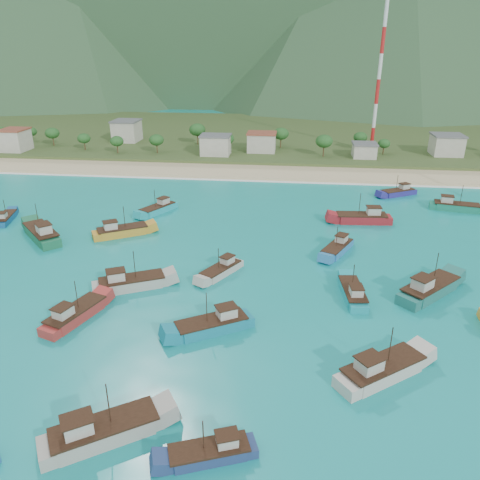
# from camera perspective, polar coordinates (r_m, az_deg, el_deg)

# --- Properties ---
(ground) EXTENTS (600.00, 600.00, 0.00)m
(ground) POSITION_cam_1_polar(r_m,az_deg,el_deg) (72.25, 3.97, -8.00)
(ground) COLOR #0D917D
(ground) RESTS_ON ground
(beach) EXTENTS (400.00, 18.00, 1.20)m
(beach) POSITION_cam_1_polar(r_m,az_deg,el_deg) (145.77, 5.57, 8.11)
(beach) COLOR beige
(beach) RESTS_ON ground
(land) EXTENTS (400.00, 110.00, 2.40)m
(land) POSITION_cam_1_polar(r_m,az_deg,el_deg) (205.35, 6.01, 12.43)
(land) COLOR #385123
(land) RESTS_ON ground
(surf_line) EXTENTS (400.00, 2.50, 0.08)m
(surf_line) POSITION_cam_1_polar(r_m,az_deg,el_deg) (136.61, 5.47, 7.10)
(surf_line) COLOR white
(surf_line) RESTS_ON ground
(village) EXTENTS (218.92, 31.10, 7.48)m
(village) POSITION_cam_1_polar(r_m,az_deg,el_deg) (167.69, 5.80, 11.73)
(village) COLOR beige
(village) RESTS_ON ground
(vegetation) EXTENTS (275.92, 26.04, 8.26)m
(vegetation) POSITION_cam_1_polar(r_m,az_deg,el_deg) (168.10, 2.83, 11.93)
(vegetation) COLOR #235623
(vegetation) RESTS_ON ground
(radio_tower) EXTENTS (1.20, 1.20, 48.11)m
(radio_tower) POSITION_cam_1_polar(r_m,az_deg,el_deg) (172.53, 16.56, 18.28)
(radio_tower) COLOR red
(radio_tower) RESTS_ON ground
(boat_0) EXTENTS (10.15, 7.48, 5.90)m
(boat_0) POSITION_cam_1_polar(r_m,az_deg,el_deg) (130.09, 18.71, 5.47)
(boat_0) COLOR navy
(boat_0) RESTS_ON ground
(boat_1) EXTENTS (11.70, 5.51, 6.66)m
(boat_1) POSITION_cam_1_polar(r_m,az_deg,el_deg) (123.23, 24.75, 3.68)
(boat_1) COLOR #157A5D
(boat_1) RESTS_ON ground
(boat_2) EXTENTS (11.43, 8.61, 6.67)m
(boat_2) POSITION_cam_1_polar(r_m,az_deg,el_deg) (100.15, -14.26, 0.98)
(boat_2) COLOR #C48A27
(boat_2) RESTS_ON ground
(boat_3) EXTENTS (3.92, 10.08, 5.81)m
(boat_3) POSITION_cam_1_polar(r_m,az_deg,el_deg) (76.02, 13.58, -6.39)
(boat_3) COLOR teal
(boat_3) RESTS_ON ground
(boat_4) EXTENTS (11.87, 9.42, 7.02)m
(boat_4) POSITION_cam_1_polar(r_m,az_deg,el_deg) (52.76, -16.40, -21.57)
(boat_4) COLOR #A49E93
(boat_4) RESTS_ON ground
(boat_8) EXTENTS (12.43, 4.45, 7.22)m
(boat_8) POSITION_cam_1_polar(r_m,az_deg,el_deg) (107.65, 14.71, 2.54)
(boat_8) COLOR maroon
(boat_8) RESTS_ON ground
(boat_11) EXTENTS (6.57, 11.19, 6.35)m
(boat_11) POSITION_cam_1_polar(r_m,az_deg,el_deg) (72.40, -19.47, -8.64)
(boat_11) COLOR #A52E29
(boat_11) RESTS_ON ground
(boat_13) EXTENTS (7.06, 9.47, 5.52)m
(boat_13) POSITION_cam_1_polar(r_m,az_deg,el_deg) (81.18, -2.29, -3.77)
(boat_13) COLOR #BAB4A8
(boat_13) RESTS_ON ground
(boat_14) EXTENTS (4.67, 9.20, 5.22)m
(boat_14) POSITION_cam_1_polar(r_m,az_deg,el_deg) (117.55, -26.64, 2.34)
(boat_14) COLOR #135083
(boat_14) RESTS_ON ground
(boat_16) EXTENTS (7.08, 10.24, 5.89)m
(boat_16) POSITION_cam_1_polar(r_m,az_deg,el_deg) (91.27, 11.77, -1.07)
(boat_16) COLOR #2A73B1
(boat_16) RESTS_ON ground
(boat_17) EXTENTS (7.72, 10.50, 6.10)m
(boat_17) POSITION_cam_1_polar(r_m,az_deg,el_deg) (112.29, -9.95, 3.70)
(boat_17) COLOR #1AA1AC
(boat_17) RESTS_ON ground
(boat_19) EXTENTS (11.67, 11.70, 7.54)m
(boat_19) POSITION_cam_1_polar(r_m,az_deg,el_deg) (80.24, 22.05, -5.63)
(boat_19) COLOR #1F6A62
(boat_19) RESTS_ON ground
(boat_22) EXTENTS (12.01, 12.14, 7.79)m
(boat_22) POSITION_cam_1_polar(r_m,az_deg,el_deg) (103.46, -23.01, 0.64)
(boat_22) COLOR #17613F
(boat_22) RESTS_ON ground
(boat_25) EXTENTS (11.29, 8.45, 6.59)m
(boat_25) POSITION_cam_1_polar(r_m,az_deg,el_deg) (66.13, -3.30, -10.37)
(boat_25) COLOR #12788F
(boat_25) RESTS_ON ground
(boat_28) EXTENTS (11.86, 10.06, 7.15)m
(boat_28) POSITION_cam_1_polar(r_m,az_deg,el_deg) (60.40, 16.85, -15.03)
(boat_28) COLOR beige
(boat_28) RESTS_ON ground
(boat_30) EXTENTS (12.02, 8.20, 6.91)m
(boat_30) POSITION_cam_1_polar(r_m,az_deg,el_deg) (78.55, -13.20, -5.18)
(boat_30) COLOR #A8A499
(boat_30) RESTS_ON ground
(boat_32) EXTENTS (9.09, 5.43, 5.16)m
(boat_32) POSITION_cam_1_polar(r_m,az_deg,el_deg) (49.64, -3.56, -24.53)
(boat_32) COLOR navy
(boat_32) RESTS_ON ground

